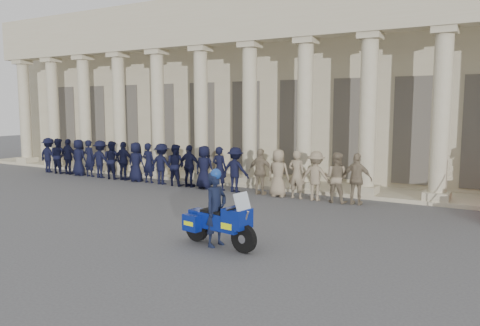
# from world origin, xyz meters

# --- Properties ---
(ground) EXTENTS (90.00, 90.00, 0.00)m
(ground) POSITION_xyz_m (0.00, 0.00, 0.00)
(ground) COLOR #49494C
(ground) RESTS_ON ground
(building) EXTENTS (40.00, 12.50, 9.00)m
(building) POSITION_xyz_m (-0.00, 14.74, 4.52)
(building) COLOR tan
(building) RESTS_ON ground
(officer_rank) EXTENTS (17.96, 0.71, 1.87)m
(officer_rank) POSITION_xyz_m (-4.63, 6.40, 0.93)
(officer_rank) COLOR black
(officer_rank) RESTS_ON ground
(motorcycle) EXTENTS (2.28, 1.05, 1.47)m
(motorcycle) POSITION_xyz_m (2.51, -0.39, 0.64)
(motorcycle) COLOR black
(motorcycle) RESTS_ON ground
(rider) EXTENTS (0.56, 0.75, 1.98)m
(rider) POSITION_xyz_m (2.39, -0.38, 0.98)
(rider) COLOR black
(rider) RESTS_ON ground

